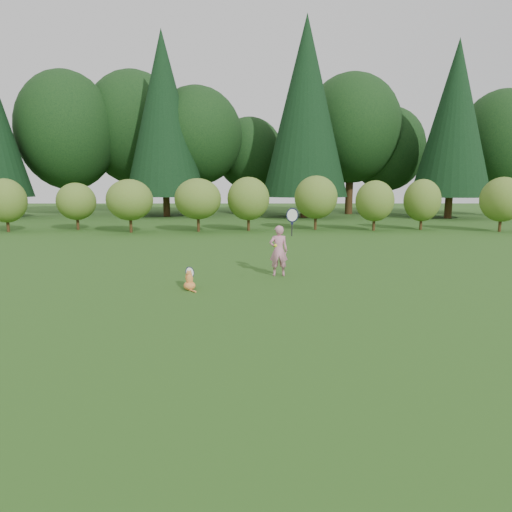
{
  "coord_description": "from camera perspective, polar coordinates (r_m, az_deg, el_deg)",
  "views": [
    {
      "loc": [
        0.17,
        -8.45,
        2.2
      ],
      "look_at": [
        0.2,
        0.8,
        0.7
      ],
      "focal_mm": 30.0,
      "sensor_mm": 36.0,
      "label": 1
    }
  ],
  "objects": [
    {
      "name": "tennis_ball",
      "position": [
        9.38,
        2.62,
        1.4
      ],
      "size": [
        0.07,
        0.07,
        0.07
      ],
      "color": "yellow",
      "rests_on": "ground"
    },
    {
      "name": "ground",
      "position": [
        8.73,
        -1.3,
        -5.38
      ],
      "size": [
        100.0,
        100.0,
        0.0
      ],
      "primitive_type": "plane",
      "color": "#264A15",
      "rests_on": "ground"
    },
    {
      "name": "child",
      "position": [
        10.62,
        3.09,
        0.87
      ],
      "size": [
        0.71,
        0.41,
        1.89
      ],
      "rotation": [
        0.0,
        0.0,
        3.17
      ],
      "color": "pink",
      "rests_on": "ground"
    },
    {
      "name": "cat",
      "position": [
        9.34,
        -8.87,
        -3.11
      ],
      "size": [
        0.38,
        0.65,
        0.59
      ],
      "rotation": [
        0.0,
        0.0,
        0.23
      ],
      "color": "#CE5327",
      "rests_on": "ground"
    },
    {
      "name": "woodland_backdrop",
      "position": [
        31.9,
        -0.52,
        18.76
      ],
      "size": [
        48.0,
        10.0,
        15.0
      ],
      "primitive_type": null,
      "color": "black",
      "rests_on": "ground"
    },
    {
      "name": "shrub_row",
      "position": [
        21.47,
        -0.65,
        7.06
      ],
      "size": [
        28.0,
        3.0,
        2.8
      ],
      "primitive_type": null,
      "color": "#5C6F22",
      "rests_on": "ground"
    }
  ]
}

